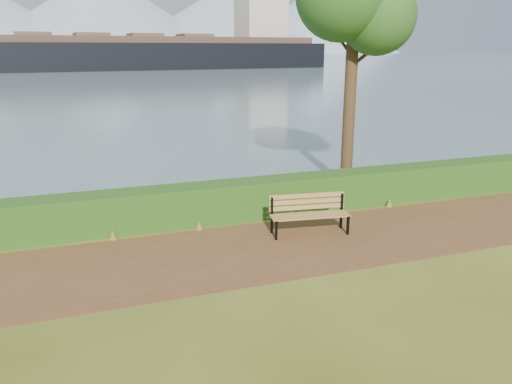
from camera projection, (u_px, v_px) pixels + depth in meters
name	position (u px, v px, depth m)	size (l,w,h in m)	color
ground	(269.00, 254.00, 11.09)	(140.00, 140.00, 0.00)	#424F16
path	(264.00, 249.00, 11.37)	(40.00, 3.40, 0.01)	brown
hedge	(234.00, 200.00, 13.31)	(32.00, 0.85, 1.00)	#1B4914
water	(81.00, 57.00, 246.50)	(700.00, 510.00, 0.00)	#465E70
mountains	(61.00, 15.00, 368.09)	(585.00, 190.00, 70.00)	#8298AD
bench	(309.00, 211.00, 12.23)	(1.99, 0.83, 0.97)	black
cargo_ship	(171.00, 53.00, 106.74)	(76.03, 18.66, 22.85)	black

